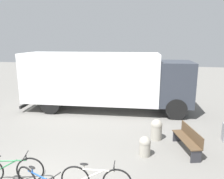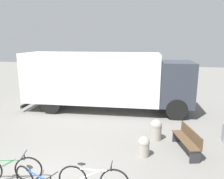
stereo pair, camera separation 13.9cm
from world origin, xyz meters
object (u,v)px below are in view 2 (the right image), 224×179
Objects in this scene: bicycle_near at (8,169)px; bollard_far_bench at (156,129)px; park_bench at (188,139)px; bollard_near_bench at (144,146)px; delivery_truck at (105,79)px.

bollard_far_bench is (3.83, 3.71, 0.04)m from bicycle_near.
bicycle_near is (-4.95, -2.99, -0.06)m from park_bench.
bicycle_near is 2.55× the size of bollard_near_bench.
bollard_far_bench is at bearing 76.03° from bollard_near_bench.
bicycle_near is at bearing -146.37° from bollard_near_bench.
park_bench is 2.43× the size of bollard_near_bench.
bicycle_near reaches higher than park_bench.
delivery_truck is at bearing 65.92° from bicycle_near.
bollard_far_bench is (0.35, 1.39, 0.07)m from bollard_near_bench.
park_bench is 1.33m from bollard_far_bench.
park_bench is at bearing 14.17° from bicycle_near.
bollard_near_bench is 1.43m from bollard_far_bench.
delivery_truck reaches higher than park_bench.
bollard_near_bench is (-1.46, -0.67, -0.10)m from park_bench.
delivery_truck is 11.20× the size of bollard_far_bench.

